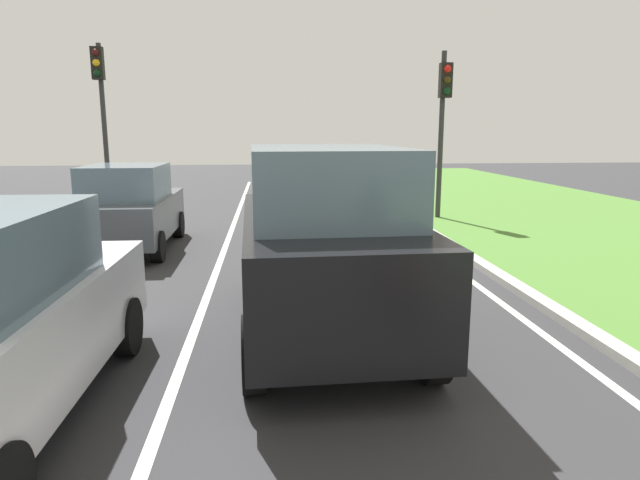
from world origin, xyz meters
TOP-DOWN VIEW (x-y plane):
  - ground_plane at (0.00, 14.00)m, footprint 60.00×60.00m
  - lane_line_center at (-0.70, 14.00)m, footprint 0.12×32.00m
  - lane_line_right_edge at (3.60, 14.00)m, footprint 0.12×32.00m
  - curb_right at (4.10, 14.00)m, footprint 0.24×48.00m
  - car_suv_ahead at (0.92, 9.55)m, footprint 2.10×4.56m
  - car_hatchback_far at (-2.63, 14.73)m, footprint 1.74×3.71m
  - traffic_light_near_right at (4.99, 17.98)m, footprint 0.32×0.50m
  - traffic_light_overhead_left at (-4.52, 19.94)m, footprint 0.32×0.50m

SIDE VIEW (x-z plane):
  - ground_plane at x=0.00m, z-range 0.00..0.00m
  - lane_line_center at x=-0.70m, z-range 0.00..0.01m
  - lane_line_right_edge at x=3.60m, z-range 0.00..0.01m
  - curb_right at x=4.10m, z-range 0.00..0.12m
  - car_hatchback_far at x=-2.63m, z-range -0.01..1.77m
  - car_suv_ahead at x=0.92m, z-range 0.03..2.31m
  - traffic_light_near_right at x=4.99m, z-range 0.76..5.31m
  - traffic_light_overhead_left at x=-4.52m, z-range 0.92..5.83m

